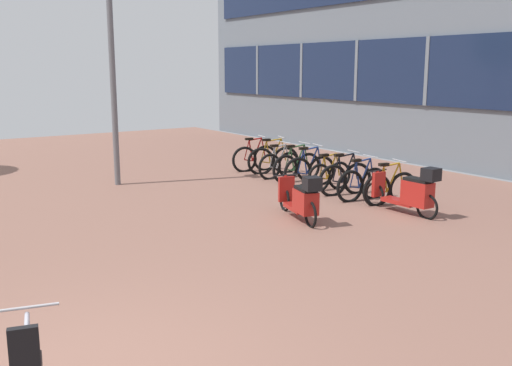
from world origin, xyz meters
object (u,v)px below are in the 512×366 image
at_px(bicycle_rack_06, 279,165).
at_px(bicycle_rack_07, 273,160).
at_px(bicycle_rack_00, 390,188).
at_px(scooter_mid, 410,192).
at_px(bicycle_rack_01, 362,184).
at_px(bicycle_rack_08, 255,158).
at_px(bicycle_rack_03, 329,176).
at_px(bicycle_rack_05, 297,167).
at_px(lamp_post, 112,63).
at_px(scooter_near, 302,199).
at_px(bicycle_rack_02, 345,179).
at_px(bicycle_rack_04, 310,171).

height_order(bicycle_rack_06, bicycle_rack_07, bicycle_rack_07).
xyz_separation_m(bicycle_rack_00, scooter_mid, (-0.33, -0.83, 0.11)).
bearing_deg(bicycle_rack_01, bicycle_rack_08, 88.59).
bearing_deg(bicycle_rack_08, bicycle_rack_03, -89.28).
relative_size(bicycle_rack_03, bicycle_rack_08, 0.94).
bearing_deg(bicycle_rack_00, bicycle_rack_03, 92.02).
bearing_deg(bicycle_rack_07, bicycle_rack_05, -97.26).
height_order(bicycle_rack_01, bicycle_rack_03, bicycle_rack_01).
distance_m(bicycle_rack_03, lamp_post, 5.77).
xyz_separation_m(bicycle_rack_06, lamp_post, (-3.81, 1.52, 2.59)).
bearing_deg(bicycle_rack_08, scooter_near, -114.87).
bearing_deg(scooter_mid, bicycle_rack_00, 68.17).
bearing_deg(scooter_mid, bicycle_rack_07, 85.38).
height_order(bicycle_rack_06, scooter_mid, scooter_mid).
bearing_deg(bicycle_rack_01, lamp_post, 129.41).
bearing_deg(bicycle_rack_03, bicycle_rack_00, -87.98).
bearing_deg(bicycle_rack_07, bicycle_rack_00, -91.08).
relative_size(bicycle_rack_07, scooter_mid, 0.76).
xyz_separation_m(bicycle_rack_01, bicycle_rack_03, (0.14, 1.23, -0.02)).
relative_size(bicycle_rack_03, bicycle_rack_06, 0.98).
bearing_deg(bicycle_rack_06, scooter_mid, -92.14).
relative_size(bicycle_rack_01, lamp_post, 0.26).
distance_m(bicycle_rack_07, scooter_near, 5.00).
bearing_deg(bicycle_rack_08, bicycle_rack_07, -73.25).
xyz_separation_m(bicycle_rack_02, bicycle_rack_08, (0.03, 3.68, -0.00)).
distance_m(bicycle_rack_01, scooter_mid, 1.45).
bearing_deg(bicycle_rack_00, bicycle_rack_05, 91.40).
height_order(bicycle_rack_08, scooter_near, bicycle_rack_08).
bearing_deg(bicycle_rack_03, scooter_near, -141.05).
bearing_deg(bicycle_rack_00, bicycle_rack_04, 93.62).
height_order(bicycle_rack_04, lamp_post, lamp_post).
bearing_deg(bicycle_rack_06, bicycle_rack_03, -86.89).
relative_size(bicycle_rack_06, bicycle_rack_08, 0.96).
height_order(bicycle_rack_02, bicycle_rack_08, bicycle_rack_02).
xyz_separation_m(bicycle_rack_06, scooter_mid, (-0.17, -4.51, 0.11)).
height_order(bicycle_rack_07, bicycle_rack_08, bicycle_rack_07).
height_order(bicycle_rack_06, lamp_post, lamp_post).
relative_size(scooter_near, lamp_post, 0.33).
height_order(bicycle_rack_08, lamp_post, lamp_post).
bearing_deg(bicycle_rack_01, bicycle_rack_07, 85.49).
relative_size(bicycle_rack_07, lamp_post, 0.27).
bearing_deg(bicycle_rack_01, bicycle_rack_05, 86.87).
bearing_deg(bicycle_rack_05, bicycle_rack_08, 90.88).
bearing_deg(bicycle_rack_04, bicycle_rack_08, 88.79).
relative_size(bicycle_rack_03, bicycle_rack_04, 0.91).
bearing_deg(bicycle_rack_03, bicycle_rack_01, -96.70).
distance_m(bicycle_rack_07, scooter_mid, 5.14).
bearing_deg(scooter_near, bicycle_rack_08, 65.13).
height_order(bicycle_rack_05, bicycle_rack_07, bicycle_rack_07).
bearing_deg(bicycle_rack_02, bicycle_rack_03, 83.49).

